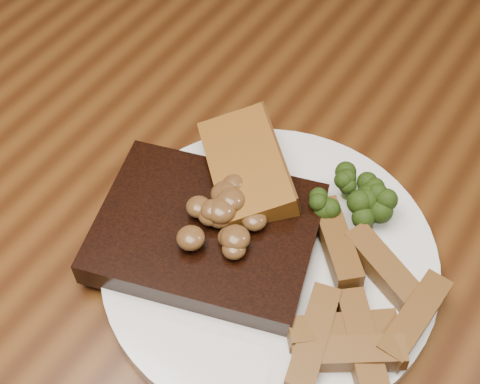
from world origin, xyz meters
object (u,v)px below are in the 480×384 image
(potato_wedges, at_px, (350,303))
(steak, at_px, (207,233))
(plate, at_px, (270,261))
(dining_table, at_px, (225,257))
(garlic_bread, at_px, (246,182))

(potato_wedges, bearing_deg, steak, -175.55)
(plate, xyz_separation_m, potato_wedges, (0.08, -0.01, 0.02))
(dining_table, height_order, plate, plate)
(dining_table, relative_size, steak, 8.57)
(plate, distance_m, potato_wedges, 0.08)
(plate, height_order, potato_wedges, potato_wedges)
(dining_table, height_order, steak, steak)
(dining_table, xyz_separation_m, plate, (0.07, -0.03, 0.10))
(dining_table, bearing_deg, potato_wedges, -13.29)
(plate, distance_m, garlic_bread, 0.08)
(plate, bearing_deg, potato_wedges, -4.33)
(dining_table, distance_m, garlic_bread, 0.12)
(steak, distance_m, potato_wedges, 0.14)
(steak, bearing_deg, garlic_bread, 74.50)
(steak, relative_size, potato_wedges, 1.65)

